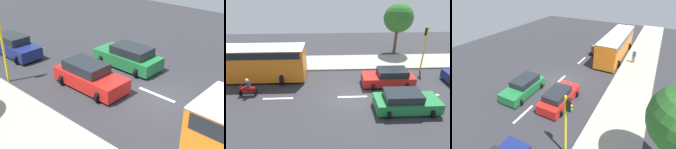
% 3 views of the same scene
% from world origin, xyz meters
% --- Properties ---
extents(ground_plane, '(40.00, 60.00, 0.10)m').
position_xyz_m(ground_plane, '(0.00, 0.00, -0.05)').
color(ground_plane, '#2D2D33').
extents(lane_stripe_far_north, '(0.20, 2.40, 0.01)m').
position_xyz_m(lane_stripe_far_north, '(0.00, -12.00, 0.01)').
color(lane_stripe_far_north, white).
rests_on(lane_stripe_far_north, ground).
extents(lane_stripe_north, '(0.20, 2.40, 0.01)m').
position_xyz_m(lane_stripe_north, '(0.00, -6.00, 0.01)').
color(lane_stripe_north, white).
rests_on(lane_stripe_north, ground).
extents(lane_stripe_mid, '(0.20, 2.40, 0.01)m').
position_xyz_m(lane_stripe_mid, '(0.00, 0.00, 0.01)').
color(lane_stripe_mid, white).
rests_on(lane_stripe_mid, ground).
extents(car_red, '(2.30, 4.52, 1.52)m').
position_xyz_m(car_red, '(1.90, -3.41, 0.71)').
color(car_red, red).
rests_on(car_red, ground).
extents(car_dark_blue, '(2.12, 4.19, 1.52)m').
position_xyz_m(car_dark_blue, '(2.17, -10.94, 0.71)').
color(car_dark_blue, navy).
rests_on(car_dark_blue, ground).
extents(car_green, '(2.36, 4.58, 1.52)m').
position_xyz_m(car_green, '(-1.86, -3.61, 0.71)').
color(car_green, '#1E7238').
rests_on(car_green, ground).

